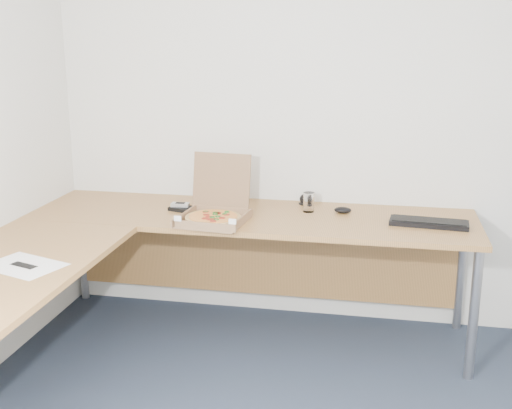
% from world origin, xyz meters
% --- Properties ---
extents(room_shell, '(3.50, 3.50, 2.50)m').
position_xyz_m(room_shell, '(0.00, 0.00, 1.25)').
color(room_shell, silver).
rests_on(room_shell, ground).
extents(desk, '(2.50, 2.20, 0.73)m').
position_xyz_m(desk, '(-0.82, 0.97, 0.70)').
color(desk, '#A7733C').
rests_on(desk, ground).
extents(pizza_box, '(0.34, 0.39, 0.34)m').
position_xyz_m(pizza_box, '(-0.67, 1.21, 0.77)').
color(pizza_box, '#926B48').
rests_on(pizza_box, desk).
extents(drinking_glass, '(0.06, 0.06, 0.11)m').
position_xyz_m(drinking_glass, '(-0.19, 1.51, 0.79)').
color(drinking_glass, silver).
rests_on(drinking_glass, desk).
extents(keyboard, '(0.42, 0.18, 0.03)m').
position_xyz_m(keyboard, '(0.47, 1.37, 0.74)').
color(keyboard, black).
rests_on(keyboard, desk).
extents(mouse, '(0.11, 0.09, 0.04)m').
position_xyz_m(mouse, '(0.01, 1.52, 0.75)').
color(mouse, black).
rests_on(mouse, desk).
extents(wallet, '(0.15, 0.13, 0.02)m').
position_xyz_m(wallet, '(-0.91, 1.41, 0.74)').
color(wallet, black).
rests_on(wallet, desk).
extents(phone, '(0.10, 0.06, 0.02)m').
position_xyz_m(phone, '(-0.92, 1.41, 0.76)').
color(phone, '#B2B5BA').
rests_on(phone, wallet).
extents(paper_sheet, '(0.39, 0.33, 0.00)m').
position_xyz_m(paper_sheet, '(-1.32, 0.39, 0.73)').
color(paper_sheet, white).
rests_on(paper_sheet, desk).
extents(dome_speaker, '(0.08, 0.08, 0.07)m').
position_xyz_m(dome_speaker, '(-0.23, 1.68, 0.76)').
color(dome_speaker, black).
rests_on(dome_speaker, desk).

